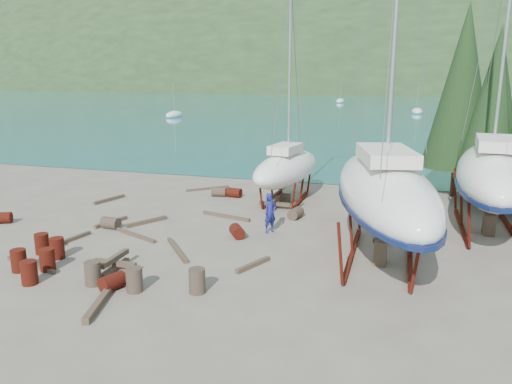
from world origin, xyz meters
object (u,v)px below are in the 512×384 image
(large_sailboat_near, at_px, (385,191))
(large_sailboat_far, at_px, (493,173))
(worker, at_px, (270,213))
(small_sailboat_shore, at_px, (287,168))

(large_sailboat_near, height_order, large_sailboat_far, large_sailboat_near)
(large_sailboat_far, distance_m, worker, 10.68)
(large_sailboat_far, xyz_separation_m, worker, (-10.01, -3.19, -1.89))
(large_sailboat_far, relative_size, small_sailboat_shore, 1.42)
(large_sailboat_near, relative_size, worker, 9.29)
(large_sailboat_near, height_order, worker, large_sailboat_near)
(worker, bearing_deg, small_sailboat_shore, 39.75)
(large_sailboat_far, bearing_deg, worker, -157.70)
(large_sailboat_far, height_order, worker, large_sailboat_far)
(large_sailboat_near, xyz_separation_m, worker, (-5.28, 2.08, -1.92))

